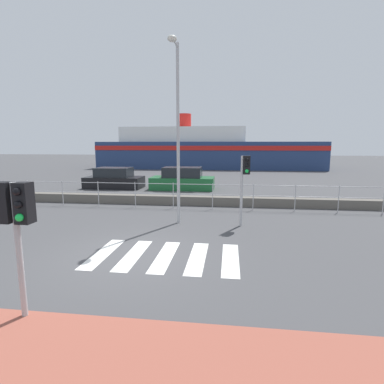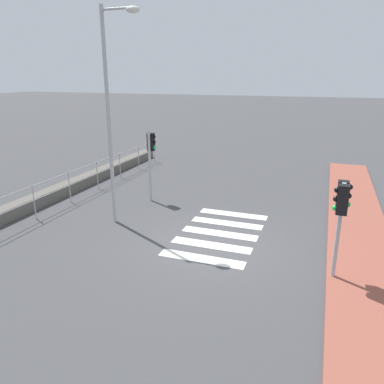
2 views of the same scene
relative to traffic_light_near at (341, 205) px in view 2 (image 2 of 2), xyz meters
The scene contains 8 objects.
ground_plane 3.94m from the traffic_light_near, 76.41° to the left, with size 160.00×160.00×0.00m, color #424244.
sidewalk_brick 2.18m from the traffic_light_near, 43.24° to the right, with size 24.00×1.80×0.12m.
crosswalk 4.24m from the traffic_light_near, 62.13° to the left, with size 4.05×2.40×0.01m.
seawall 10.70m from the traffic_light_near, 85.61° to the left, with size 21.20×0.55×0.45m.
harbor_fence 9.75m from the traffic_light_near, 85.22° to the left, with size 19.11×0.04×1.25m.
traffic_light_near is the anchor object (origin of this frame).
traffic_light_far 7.90m from the traffic_light_near, 59.06° to the left, with size 0.34×0.32×2.66m.
streetlamp 7.24m from the traffic_light_near, 77.18° to the left, with size 0.32×1.28×6.71m.
Camera 2 is at (-9.53, -2.86, 4.78)m, focal length 35.00 mm.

